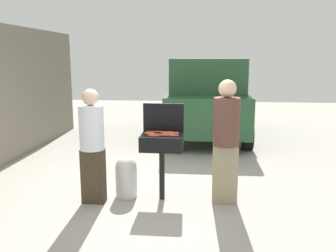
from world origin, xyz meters
TOP-DOWN VIEW (x-y plane):
  - ground_plane at (0.00, 0.00)m, footprint 24.00×24.00m
  - bbq_grill at (0.25, -0.06)m, footprint 0.60×0.44m
  - grill_lid_open at (0.25, 0.16)m, footprint 0.60×0.05m
  - hot_dog_0 at (0.16, -0.22)m, footprint 0.13×0.03m
  - hot_dog_1 at (0.40, -0.12)m, footprint 0.13×0.04m
  - hot_dog_2 at (0.42, 0.02)m, footprint 0.13×0.03m
  - hot_dog_3 at (0.34, -0.08)m, footprint 0.13×0.03m
  - hot_dog_4 at (0.07, -0.08)m, footprint 0.13×0.03m
  - hot_dog_5 at (0.43, -0.17)m, footprint 0.13×0.03m
  - hot_dog_6 at (0.08, 0.04)m, footprint 0.13×0.03m
  - hot_dog_7 at (0.29, -0.18)m, footprint 0.13×0.03m
  - hot_dog_8 at (0.29, -0.02)m, footprint 0.13×0.03m
  - hot_dog_9 at (0.20, 0.06)m, footprint 0.13×0.04m
  - hot_dog_10 at (0.14, -0.12)m, footprint 0.13×0.04m
  - hot_dog_11 at (0.13, -0.18)m, footprint 0.13×0.03m
  - hot_dog_12 at (0.06, -0.04)m, footprint 0.13×0.04m
  - hot_dog_13 at (0.43, -0.04)m, footprint 0.13×0.04m
  - hot_dog_14 at (0.32, 0.06)m, footprint 0.13×0.04m
  - hot_dog_15 at (0.27, -0.14)m, footprint 0.13×0.03m
  - propane_tank at (-0.29, -0.02)m, footprint 0.32×0.32m
  - person_left at (-0.71, -0.28)m, footprint 0.34×0.34m
  - person_right at (1.15, -0.10)m, footprint 0.37×0.37m
  - parked_minivan at (0.92, 4.46)m, footprint 2.04×4.41m

SIDE VIEW (x-z plane):
  - ground_plane at x=0.00m, z-range 0.00..0.00m
  - propane_tank at x=-0.29m, z-range 0.01..0.63m
  - bbq_grill at x=0.25m, z-range 0.34..1.31m
  - person_left at x=-0.71m, z-range 0.07..1.70m
  - person_right at x=1.15m, z-range 0.08..1.83m
  - hot_dog_0 at x=0.16m, z-range 0.97..1.00m
  - hot_dog_1 at x=0.40m, z-range 0.97..1.00m
  - hot_dog_2 at x=0.42m, z-range 0.97..1.00m
  - hot_dog_3 at x=0.34m, z-range 0.97..1.00m
  - hot_dog_4 at x=0.07m, z-range 0.97..1.00m
  - hot_dog_5 at x=0.43m, z-range 0.97..1.00m
  - hot_dog_6 at x=0.08m, z-range 0.97..1.00m
  - hot_dog_7 at x=0.29m, z-range 0.97..1.00m
  - hot_dog_8 at x=0.29m, z-range 0.97..1.00m
  - hot_dog_9 at x=0.20m, z-range 0.97..1.00m
  - hot_dog_10 at x=0.14m, z-range 0.97..1.00m
  - hot_dog_11 at x=0.13m, z-range 0.97..1.00m
  - hot_dog_12 at x=0.06m, z-range 0.97..1.00m
  - hot_dog_13 at x=0.43m, z-range 0.97..1.00m
  - hot_dog_14 at x=0.32m, z-range 0.97..1.00m
  - hot_dog_15 at x=0.27m, z-range 0.97..1.00m
  - parked_minivan at x=0.92m, z-range 0.02..2.04m
  - grill_lid_open at x=0.25m, z-range 0.97..1.39m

